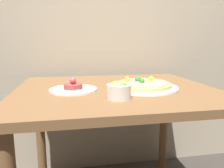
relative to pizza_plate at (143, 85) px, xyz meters
name	(u,v)px	position (x,y,z in m)	size (l,w,h in m)	color
back_wall	(101,1)	(-0.14, 0.60, 0.51)	(8.00, 0.05, 2.60)	tan
dining_table	(116,109)	(-0.14, 0.04, -0.13)	(1.02, 0.87, 0.77)	brown
pizza_plate	(143,85)	(0.00, 0.00, 0.00)	(0.35, 0.35, 0.06)	white
tartare_plate	(73,88)	(-0.36, 0.01, 0.00)	(0.23, 0.23, 0.07)	white
small_bowl	(119,90)	(-0.17, -0.18, 0.02)	(0.10, 0.10, 0.08)	silver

